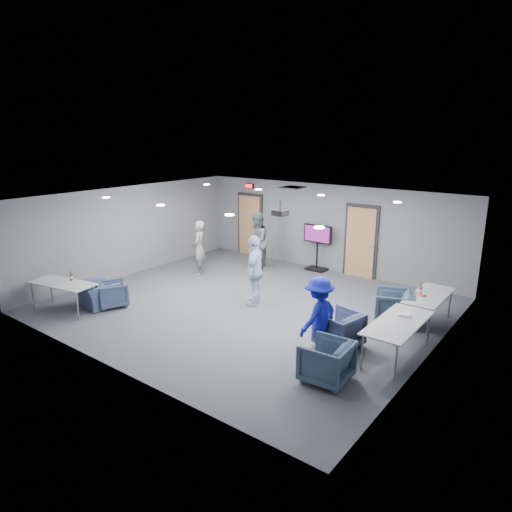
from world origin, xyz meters
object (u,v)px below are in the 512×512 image
Objects in this scene: chair_right_b at (339,329)px; chair_right_a at (394,307)px; person_a at (199,248)px; chair_right_c at (326,361)px; chair_front_a at (113,294)px; table_right_b at (398,324)px; bottle_right at (421,290)px; table_right_a at (429,297)px; tv_stand at (317,245)px; table_front_left at (62,285)px; bottle_front at (71,277)px; projector at (280,213)px; person_b at (257,241)px; person_d at (319,316)px; chair_front_b at (97,294)px; person_c at (255,270)px.

chair_right_a is at bearing 177.75° from chair_right_b.
chair_right_c is (6.15, -3.17, -0.46)m from person_a.
chair_front_a is 0.37× the size of table_right_b.
chair_front_a is at bearing -151.65° from bottle_right.
chair_right_c is 3.59m from table_right_a.
tv_stand is (-3.50, 2.59, 0.44)m from chair_right_a.
chair_right_a is 4.38m from tv_stand.
chair_right_a is 0.59× the size of tv_stand.
bottle_front is (0.03, 0.24, 0.14)m from table_front_left.
projector is at bearing 43.48° from person_a.
chair_right_c reaches higher than table_front_left.
projector is (-2.16, 1.00, 2.03)m from chair_right_b.
table_right_b is (5.76, -3.10, -0.22)m from person_b.
bottle_right reaches higher than bottle_front.
table_right_a is (6.80, 0.35, -0.15)m from person_a.
person_d reaches higher than chair_front_a.
projector is (3.39, 2.43, 2.09)m from chair_front_a.
table_right_a and table_front_left have the same top height.
chair_right_c is 1.77m from table_right_b.
person_d reaches higher than table_right_b.
chair_front_b is at bearing -36.37° from person_a.
person_b reaches higher than tv_stand.
person_a reaches higher than chair_right_b.
person_a reaches higher than chair_right_c.
table_right_b is 7.79m from table_front_left.
person_d reaches higher than tv_stand.
person_c is at bearing 81.67° from table_right_b.
person_b is at bearing -147.38° from tv_stand.
chair_right_b is 2.31× the size of projector.
person_a is 2.03× the size of chair_right_b.
bottle_front is at bearing -86.70° from chair_right_c.
chair_right_a is at bearing -36.42° from tv_stand.
person_b is 2.60× the size of chair_front_a.
bottle_right is (7.17, 4.41, 0.15)m from table_front_left.
chair_right_b is 1.42m from chair_right_c.
table_front_left is 0.28m from bottle_front.
chair_front_b is (-5.88, -1.65, -0.06)m from chair_right_b.
table_right_a is at bearing 32.27° from bottle_right.
chair_right_b reaches higher than table_front_left.
person_a is at bearing 92.99° from table_right_a.
bottle_right is (6.64, 0.25, -0.00)m from person_a.
chair_right_a is 3.40m from projector.
bottle_right is at bearing 30.32° from bottle_front.
chair_front_b is at bearing -82.21° from chair_right_a.
tv_stand reaches higher than chair_right_b.
person_b is 1.01× the size of person_c.
bottle_front is 0.66× the size of projector.
person_d is at bearing -36.58° from chair_right_a.
chair_front_a is at bearing -73.84° from person_d.
chair_front_a is at bearing -73.83° from person_c.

